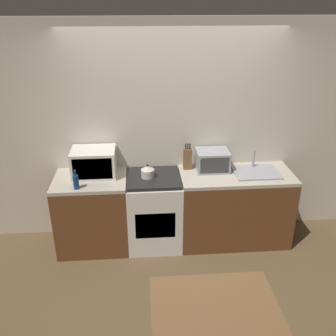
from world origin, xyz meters
TOP-DOWN VIEW (x-y plane):
  - ground_plane at (0.00, 0.00)m, footprint 16.00×16.00m
  - wall_back at (0.00, 1.21)m, footprint 10.00×0.06m
  - counter_left_run at (-0.97, 0.87)m, footprint 0.83×0.62m
  - counter_right_run at (0.73, 0.87)m, footprint 1.32×0.62m
  - stove_range at (-0.25, 0.87)m, footprint 0.63×0.62m
  - kettle at (-0.31, 0.87)m, footprint 0.15×0.15m
  - microwave at (-0.92, 0.97)m, footprint 0.49×0.37m
  - bottle at (-1.09, 0.65)m, footprint 0.06×0.06m
  - knife_block at (0.17, 1.06)m, footprint 0.10×0.07m
  - toaster_oven at (0.46, 1.00)m, footprint 0.38×0.31m
  - sink_basin at (0.95, 0.88)m, footprint 0.52×0.40m
  - dining_table at (0.11, -1.03)m, footprint 0.92×0.74m

SIDE VIEW (x-z plane):
  - ground_plane at x=0.00m, z-range 0.00..0.00m
  - stove_range at x=-0.25m, z-range 0.00..0.90m
  - counter_left_run at x=-0.97m, z-range 0.00..0.90m
  - counter_right_run at x=0.73m, z-range 0.00..0.90m
  - dining_table at x=0.11m, z-range 0.28..1.06m
  - sink_basin at x=0.95m, z-range 0.79..1.03m
  - kettle at x=-0.31m, z-range 0.89..1.05m
  - bottle at x=-1.09m, z-range 0.88..1.09m
  - toaster_oven at x=0.46m, z-range 0.90..1.14m
  - knife_block at x=0.17m, z-range 0.87..1.19m
  - microwave at x=-0.92m, z-range 0.90..1.21m
  - wall_back at x=0.00m, z-range 0.00..2.60m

